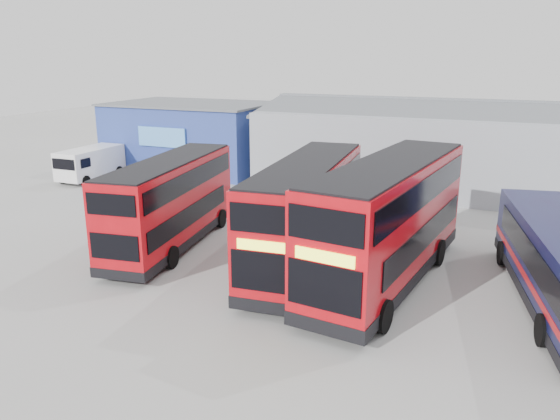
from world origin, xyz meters
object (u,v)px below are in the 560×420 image
(double_decker_centre, at_px, (306,216))
(panel_van, at_px, (90,162))
(double_decker_right, at_px, (389,224))
(maintenance_shed, at_px, (492,150))
(double_decker_left, at_px, (171,204))
(office_block, at_px, (193,135))

(double_decker_centre, relative_size, panel_van, 2.07)
(double_decker_right, bearing_deg, maintenance_shed, 88.28)
(double_decker_centre, height_order, panel_van, double_decker_centre)
(panel_van, bearing_deg, double_decker_right, -23.56)
(double_decker_left, xyz_separation_m, double_decker_right, (10.14, -0.17, 0.36))
(maintenance_shed, distance_m, double_decker_centre, 19.33)
(double_decker_left, xyz_separation_m, panel_van, (-13.46, 9.69, -0.79))
(panel_van, bearing_deg, maintenance_shed, 17.30)
(double_decker_centre, distance_m, panel_van, 22.28)
(office_block, height_order, panel_van, office_block)
(maintenance_shed, height_order, double_decker_right, maintenance_shed)
(double_decker_left, bearing_deg, maintenance_shed, -133.61)
(double_decker_left, height_order, double_decker_centre, double_decker_centre)
(double_decker_right, bearing_deg, office_block, 146.18)
(maintenance_shed, bearing_deg, office_block, -174.79)
(double_decker_left, bearing_deg, double_decker_right, 170.67)
(double_decker_centre, bearing_deg, office_block, 128.63)
(maintenance_shed, bearing_deg, double_decker_left, -125.21)
(office_block, height_order, double_decker_right, office_block)
(double_decker_left, bearing_deg, office_block, -69.52)
(maintenance_shed, distance_m, panel_van, 27.86)
(double_decker_right, height_order, panel_van, double_decker_right)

